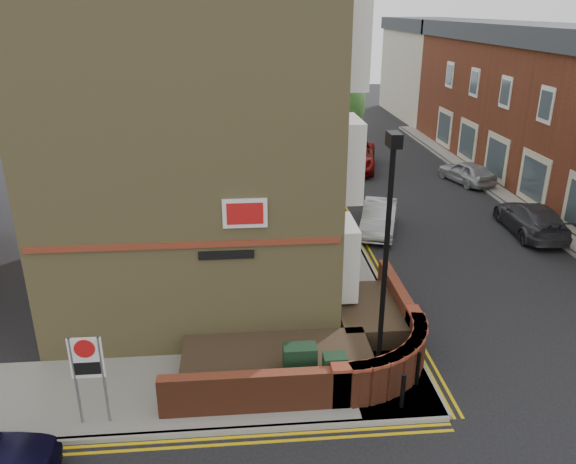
% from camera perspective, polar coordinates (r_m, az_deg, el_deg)
% --- Properties ---
extents(ground, '(120.00, 120.00, 0.00)m').
position_cam_1_polar(ground, '(13.40, 3.16, -19.23)').
color(ground, black).
rests_on(ground, ground).
extents(pavement_corner, '(13.00, 3.00, 0.12)m').
position_cam_1_polar(pavement_corner, '(14.56, -12.02, -15.60)').
color(pavement_corner, gray).
rests_on(pavement_corner, ground).
extents(pavement_main, '(2.00, 32.00, 0.12)m').
position_cam_1_polar(pavement_main, '(27.65, 2.69, 3.40)').
color(pavement_main, gray).
rests_on(pavement_main, ground).
extents(pavement_far, '(4.00, 40.00, 0.12)m').
position_cam_1_polar(pavement_far, '(28.58, 25.98, 1.77)').
color(pavement_far, gray).
rests_on(pavement_far, ground).
extents(kerb_side, '(13.00, 0.15, 0.12)m').
position_cam_1_polar(kerb_side, '(13.41, -12.75, -19.49)').
color(kerb_side, gray).
rests_on(kerb_side, ground).
extents(kerb_main_near, '(0.15, 32.00, 0.12)m').
position_cam_1_polar(kerb_main_near, '(27.79, 4.74, 3.45)').
color(kerb_main_near, gray).
rests_on(kerb_main_near, ground).
extents(kerb_main_far, '(0.15, 40.00, 0.12)m').
position_cam_1_polar(kerb_main_far, '(27.62, 22.41, 1.70)').
color(kerb_main_far, gray).
rests_on(kerb_main_far, ground).
extents(yellow_lines_side, '(13.00, 0.28, 0.01)m').
position_cam_1_polar(yellow_lines_side, '(13.26, -12.87, -20.37)').
color(yellow_lines_side, gold).
rests_on(yellow_lines_side, ground).
extents(yellow_lines_main, '(0.28, 32.00, 0.01)m').
position_cam_1_polar(yellow_lines_main, '(27.85, 5.24, 3.36)').
color(yellow_lines_main, gold).
rests_on(yellow_lines_main, ground).
extents(corner_building, '(8.95, 10.40, 13.60)m').
position_cam_1_polar(corner_building, '(18.21, -9.21, 13.46)').
color(corner_building, '#968550').
rests_on(corner_building, ground).
extents(garden_wall, '(6.80, 6.00, 1.20)m').
position_cam_1_polar(garden_wall, '(15.35, 1.84, -13.13)').
color(garden_wall, brown).
rests_on(garden_wall, ground).
extents(lamppost, '(0.25, 0.50, 6.30)m').
position_cam_1_polar(lamppost, '(12.84, 9.82, -3.63)').
color(lamppost, black).
rests_on(lamppost, pavement_corner).
extents(utility_cabinet_large, '(0.80, 0.45, 1.20)m').
position_cam_1_polar(utility_cabinet_large, '(13.94, 1.21, -13.59)').
color(utility_cabinet_large, black).
rests_on(utility_cabinet_large, pavement_corner).
extents(utility_cabinet_small, '(0.55, 0.40, 1.10)m').
position_cam_1_polar(utility_cabinet_small, '(13.82, 4.75, -14.27)').
color(utility_cabinet_small, black).
rests_on(utility_cabinet_small, pavement_corner).
extents(bollard_near, '(0.11, 0.11, 0.90)m').
position_cam_1_polar(bollard_near, '(13.72, 11.58, -15.52)').
color(bollard_near, black).
rests_on(bollard_near, pavement_corner).
extents(bollard_far, '(0.11, 0.11, 0.90)m').
position_cam_1_polar(bollard_far, '(14.50, 13.04, -13.38)').
color(bollard_far, black).
rests_on(bollard_far, pavement_corner).
extents(zone_sign, '(0.72, 0.07, 2.20)m').
position_cam_1_polar(zone_sign, '(13.15, -19.71, -12.59)').
color(zone_sign, slate).
rests_on(zone_sign, pavement_corner).
extents(far_terrace, '(5.40, 30.40, 8.00)m').
position_cam_1_polar(far_terrace, '(31.77, 25.99, 11.09)').
color(far_terrace, brown).
rests_on(far_terrace, ground).
extents(far_terrace_cream, '(5.40, 12.40, 8.00)m').
position_cam_1_polar(far_terrace_cream, '(50.83, 14.01, 15.88)').
color(far_terrace_cream, beige).
rests_on(far_terrace_cream, ground).
extents(tree_near, '(3.64, 3.65, 6.70)m').
position_cam_1_polar(tree_near, '(24.64, 3.49, 12.24)').
color(tree_near, '#382B1E').
rests_on(tree_near, pavement_main).
extents(tree_mid, '(4.03, 4.03, 7.42)m').
position_cam_1_polar(tree_mid, '(32.43, 1.41, 15.47)').
color(tree_mid, '#382B1E').
rests_on(tree_mid, pavement_main).
extents(tree_far, '(3.81, 3.81, 7.00)m').
position_cam_1_polar(tree_far, '(40.38, 0.11, 16.33)').
color(tree_far, '#382B1E').
rests_on(tree_far, pavement_main).
extents(traffic_light_assembly, '(0.20, 0.16, 4.20)m').
position_cam_1_polar(traffic_light_assembly, '(35.72, 1.50, 12.15)').
color(traffic_light_assembly, black).
rests_on(traffic_light_assembly, pavement_main).
extents(silver_car_near, '(2.44, 4.08, 1.27)m').
position_cam_1_polar(silver_car_near, '(23.79, 9.25, 1.48)').
color(silver_car_near, '#969A9C').
rests_on(silver_car_near, ground).
extents(red_car_main, '(3.66, 5.83, 1.50)m').
position_cam_1_polar(red_car_main, '(33.20, 6.64, 7.68)').
color(red_car_main, maroon).
rests_on(red_car_main, ground).
extents(grey_car_far, '(2.10, 4.57, 1.30)m').
position_cam_1_polar(grey_car_far, '(25.40, 23.44, 1.27)').
color(grey_car_far, '#2F3034').
rests_on(grey_car_far, ground).
extents(silver_car_far, '(2.37, 3.83, 1.22)m').
position_cam_1_polar(silver_car_far, '(31.67, 17.70, 5.82)').
color(silver_car_far, '#9C9EA4').
rests_on(silver_car_far, ground).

